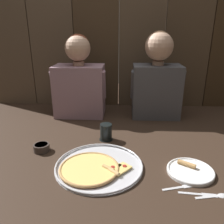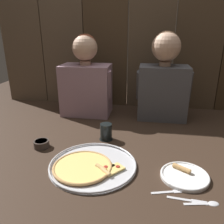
# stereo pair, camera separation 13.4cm
# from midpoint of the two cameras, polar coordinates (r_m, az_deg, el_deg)

# --- Properties ---
(ground_plane) EXTENTS (3.20, 3.20, 0.00)m
(ground_plane) POSITION_cam_midpoint_polar(r_m,az_deg,el_deg) (1.32, 3.14, -8.93)
(ground_plane) COLOR #332319
(pizza_tray) EXTENTS (0.43, 0.43, 0.03)m
(pizza_tray) POSITION_cam_midpoint_polar(r_m,az_deg,el_deg) (1.15, -2.24, -13.22)
(pizza_tray) COLOR silver
(pizza_tray) RESTS_ON ground
(dinner_plate) EXTENTS (0.22, 0.22, 0.03)m
(dinner_plate) POSITION_cam_midpoint_polar(r_m,az_deg,el_deg) (1.16, 20.90, -14.62)
(dinner_plate) COLOR white
(dinner_plate) RESTS_ON ground
(drinking_glass) EXTENTS (0.08, 0.08, 0.10)m
(drinking_glass) POSITION_cam_midpoint_polar(r_m,az_deg,el_deg) (1.39, 1.27, -5.01)
(drinking_glass) COLOR black
(drinking_glass) RESTS_ON ground
(dipping_bowl) EXTENTS (0.09, 0.09, 0.04)m
(dipping_bowl) POSITION_cam_midpoint_polar(r_m,az_deg,el_deg) (1.36, -14.44, -7.68)
(dipping_bowl) COLOR #3D332D
(dipping_bowl) RESTS_ON ground
(table_fork) EXTENTS (0.13, 0.05, 0.01)m
(table_fork) POSITION_cam_midpoint_polar(r_m,az_deg,el_deg) (1.05, 17.55, -18.50)
(table_fork) COLOR silver
(table_fork) RESTS_ON ground
(table_knife) EXTENTS (0.16, 0.03, 0.01)m
(table_knife) POSITION_cam_midpoint_polar(r_m,az_deg,el_deg) (1.04, 22.00, -19.75)
(table_knife) COLOR silver
(table_knife) RESTS_ON ground
(table_spoon) EXTENTS (0.14, 0.05, 0.01)m
(table_spoon) POSITION_cam_midpoint_polar(r_m,az_deg,el_deg) (1.05, 26.35, -19.77)
(table_spoon) COLOR silver
(table_spoon) RESTS_ON ground
(diner_left) EXTENTS (0.40, 0.24, 0.60)m
(diner_left) POSITION_cam_midpoint_polar(r_m,az_deg,el_deg) (1.76, -4.31, 7.97)
(diner_left) COLOR gray
(diner_left) RESTS_ON ground
(diner_right) EXTENTS (0.39, 0.22, 0.63)m
(diner_right) POSITION_cam_midpoint_polar(r_m,az_deg,el_deg) (1.72, 14.97, 8.00)
(diner_right) COLOR #4C4C51
(diner_right) RESTS_ON ground
(wooden_backdrop_wall) EXTENTS (2.19, 0.03, 1.20)m
(wooden_backdrop_wall) POSITION_cam_midpoint_polar(r_m,az_deg,el_deg) (1.94, 6.12, 18.90)
(wooden_backdrop_wall) COLOR brown
(wooden_backdrop_wall) RESTS_ON ground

